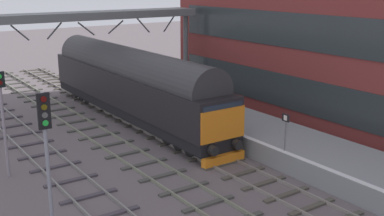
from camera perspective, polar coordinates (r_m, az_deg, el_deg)
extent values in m
plane|color=#5F5557|center=(24.82, 1.88, -5.79)|extent=(140.00, 140.00, 0.00)
cube|color=gray|center=(24.40, 0.52, -5.97)|extent=(0.07, 60.00, 0.15)
cube|color=gray|center=(25.20, 3.20, -5.30)|extent=(0.07, 60.00, 0.15)
cube|color=#47443B|center=(20.12, 14.06, -11.32)|extent=(2.50, 0.26, 0.09)
cube|color=#47443B|center=(20.95, 11.17, -10.03)|extent=(2.50, 0.26, 0.09)
cube|color=#47443B|center=(21.84, 8.52, -8.83)|extent=(2.50, 0.26, 0.09)
cube|color=#47443B|center=(22.79, 6.11, -7.71)|extent=(2.50, 0.26, 0.09)
cube|color=#47443B|center=(23.78, 3.90, -6.66)|extent=(2.50, 0.26, 0.09)
cube|color=#47443B|center=(24.80, 1.88, -5.69)|extent=(2.50, 0.26, 0.09)
cube|color=#47443B|center=(25.87, 0.03, -4.80)|extent=(2.50, 0.26, 0.09)
cube|color=#47443B|center=(26.96, -1.66, -3.97)|extent=(2.50, 0.26, 0.09)
cube|color=#47443B|center=(28.08, -3.22, -3.20)|extent=(2.50, 0.26, 0.09)
cube|color=#47443B|center=(29.22, -4.66, -2.50)|extent=(2.50, 0.26, 0.09)
cube|color=#47443B|center=(30.38, -5.99, -1.84)|extent=(2.50, 0.26, 0.09)
cube|color=#47443B|center=(31.57, -7.22, -1.23)|extent=(2.50, 0.26, 0.09)
cube|color=#47443B|center=(32.77, -8.35, -0.67)|extent=(2.50, 0.26, 0.09)
cube|color=#47443B|center=(33.98, -9.41, -0.14)|extent=(2.50, 0.26, 0.09)
cube|color=#47443B|center=(35.21, -10.39, 0.35)|extent=(2.50, 0.26, 0.09)
cube|color=#47443B|center=(36.45, -11.31, 0.80)|extent=(2.50, 0.26, 0.09)
cube|color=#47443B|center=(37.70, -12.17, 1.23)|extent=(2.50, 0.26, 0.09)
cube|color=#47443B|center=(38.96, -12.97, 1.63)|extent=(2.50, 0.26, 0.09)
cube|color=#47443B|center=(40.23, -13.72, 2.00)|extent=(2.50, 0.26, 0.09)
cube|color=#47443B|center=(41.51, -14.43, 2.35)|extent=(2.50, 0.26, 0.09)
cube|color=#47443B|center=(42.79, -15.09, 2.67)|extent=(2.50, 0.26, 0.09)
cube|color=#47443B|center=(44.08, -15.71, 2.98)|extent=(2.50, 0.26, 0.09)
cube|color=#47443B|center=(45.38, -16.30, 3.27)|extent=(2.50, 0.26, 0.09)
cube|color=#47443B|center=(46.68, -16.86, 3.55)|extent=(2.50, 0.26, 0.09)
cube|color=#47443B|center=(47.99, -17.39, 3.81)|extent=(2.50, 0.26, 0.09)
cube|color=#47443B|center=(49.31, -17.89, 4.05)|extent=(2.50, 0.26, 0.09)
cube|color=#47443B|center=(50.62, -18.36, 4.28)|extent=(2.50, 0.26, 0.09)
cube|color=gray|center=(22.81, -6.19, -7.60)|extent=(0.07, 60.00, 0.15)
cube|color=gray|center=(23.47, -3.10, -6.86)|extent=(0.07, 60.00, 0.15)
cube|color=#42413D|center=(19.78, 1.98, -11.31)|extent=(2.50, 0.26, 0.09)
cube|color=#42413D|center=(21.08, -0.93, -9.57)|extent=(2.50, 0.26, 0.09)
cube|color=#42413D|center=(22.44, -3.47, -8.01)|extent=(2.50, 0.26, 0.09)
cube|color=#42413D|center=(23.86, -5.69, -6.62)|extent=(2.50, 0.26, 0.09)
cube|color=#42413D|center=(25.32, -7.65, -5.38)|extent=(2.50, 0.26, 0.09)
cube|color=#42413D|center=(26.82, -9.39, -4.28)|extent=(2.50, 0.26, 0.09)
cube|color=#42413D|center=(28.35, -10.94, -3.29)|extent=(2.50, 0.26, 0.09)
cube|color=#42413D|center=(29.90, -12.33, -2.39)|extent=(2.50, 0.26, 0.09)
cube|color=#42413D|center=(31.47, -13.57, -1.59)|extent=(2.50, 0.26, 0.09)
cube|color=#42413D|center=(33.07, -14.70, -0.86)|extent=(2.50, 0.26, 0.09)
cube|color=#42413D|center=(34.68, -15.72, -0.20)|extent=(2.50, 0.26, 0.09)
cube|color=#42413D|center=(36.31, -16.65, 0.40)|extent=(2.50, 0.26, 0.09)
cube|color=#42413D|center=(37.95, -17.50, 0.95)|extent=(2.50, 0.26, 0.09)
cube|color=#42413D|center=(39.59, -18.28, 1.46)|extent=(2.50, 0.26, 0.09)
cube|color=#42413D|center=(41.25, -19.00, 1.92)|extent=(2.50, 0.26, 0.09)
cube|color=#42413D|center=(42.92, -19.66, 2.35)|extent=(2.50, 0.26, 0.09)
cube|color=#42413D|center=(44.59, -20.28, 2.74)|extent=(2.50, 0.26, 0.09)
cube|color=#42413D|center=(46.28, -20.85, 3.11)|extent=(2.50, 0.26, 0.09)
cube|color=#42413D|center=(47.96, -21.38, 3.45)|extent=(2.50, 0.26, 0.09)
cube|color=#42413D|center=(49.66, -21.87, 3.77)|extent=(2.50, 0.26, 0.09)
cube|color=gray|center=(21.46, -14.99, -9.56)|extent=(0.07, 60.00, 0.15)
cube|color=gray|center=(21.92, -11.44, -8.79)|extent=(0.07, 60.00, 0.15)
cube|color=#423B43|center=(19.19, -9.75, -12.42)|extent=(2.50, 0.26, 0.09)
cube|color=#423B43|center=(20.84, -12.14, -10.22)|extent=(2.50, 0.26, 0.09)
cube|color=#423B43|center=(22.56, -14.15, -8.35)|extent=(2.50, 0.26, 0.09)
cube|color=#423B43|center=(24.31, -15.85, -6.73)|extent=(2.50, 0.26, 0.09)
cube|color=#423B43|center=(26.10, -17.32, -5.32)|extent=(2.50, 0.26, 0.09)
cube|color=#423B43|center=(27.92, -18.59, -4.10)|extent=(2.50, 0.26, 0.09)
cube|color=#423B43|center=(29.77, -19.70, -3.02)|extent=(2.50, 0.26, 0.09)
cube|color=#423B43|center=(31.63, -20.67, -2.07)|extent=(2.50, 0.26, 0.09)
cube|color=#423B43|center=(33.51, -21.54, -1.23)|extent=(2.50, 0.26, 0.09)
cube|color=gray|center=(26.84, 8.08, -3.18)|extent=(4.00, 44.00, 1.00)
cube|color=white|center=(25.51, 5.06, -2.86)|extent=(0.30, 44.00, 0.01)
cube|color=#2E3637|center=(27.45, 18.10, 0.05)|extent=(0.06, 30.59, 2.12)
cube|color=#2E3637|center=(26.77, 18.75, 7.89)|extent=(0.06, 30.59, 2.12)
cube|color=black|center=(31.30, -7.20, 0.10)|extent=(2.56, 18.95, 0.60)
cube|color=black|center=(30.98, -7.28, 2.51)|extent=(2.70, 18.95, 2.10)
cylinder|color=#313132|center=(30.74, -7.36, 4.75)|extent=(2.56, 17.43, 2.57)
cube|color=orange|center=(23.26, 3.71, -2.00)|extent=(2.65, 0.08, 1.58)
cube|color=#232D3D|center=(23.07, 3.71, -0.26)|extent=(2.38, 0.04, 0.64)
cube|color=#232D3D|center=(31.56, -5.10, 3.36)|extent=(0.04, 13.27, 0.44)
cylinder|color=black|center=(23.01, 2.52, -5.06)|extent=(0.48, 0.35, 0.48)
cylinder|color=black|center=(23.90, 5.39, -4.34)|extent=(0.48, 0.35, 0.48)
cube|color=orange|center=(23.78, 3.73, -6.03)|extent=(2.43, 0.36, 0.47)
cylinder|color=black|center=(25.07, 1.12, -4.30)|extent=(1.64, 1.04, 1.04)
cylinder|color=black|center=(25.92, -0.31, -3.64)|extent=(1.64, 1.04, 1.04)
cylinder|color=black|center=(26.79, -1.64, -3.02)|extent=(1.64, 1.04, 1.04)
cylinder|color=black|center=(36.23, -11.27, 1.49)|extent=(1.64, 1.04, 1.04)
cylinder|color=black|center=(37.22, -11.96, 1.81)|extent=(1.64, 1.04, 1.04)
cylinder|color=black|center=(38.21, -12.61, 2.12)|extent=(1.64, 1.04, 1.04)
cylinder|color=gray|center=(17.65, -16.75, -6.38)|extent=(0.14, 0.14, 5.14)
cube|color=black|center=(17.00, -17.17, -0.36)|extent=(0.44, 0.10, 1.27)
cylinder|color=#500807|center=(16.84, -17.22, 1.02)|extent=(0.20, 0.06, 0.20)
cylinder|color=#53470A|center=(16.91, -17.15, 0.10)|extent=(0.20, 0.06, 0.20)
cylinder|color=#50504E|center=(16.98, -17.08, -0.81)|extent=(0.20, 0.06, 0.20)
cylinder|color=green|center=(17.06, -17.01, -1.72)|extent=(0.20, 0.06, 0.20)
cylinder|color=gray|center=(23.17, -21.43, -1.95)|extent=(0.14, 0.14, 4.93)
cylinder|color=#500807|center=(22.59, -21.83, 2.80)|extent=(0.20, 0.06, 0.20)
cylinder|color=slate|center=(22.87, 11.03, -2.86)|extent=(0.08, 0.08, 1.79)
cube|color=black|center=(22.64, 11.06, -1.14)|extent=(0.05, 0.44, 0.36)
cube|color=white|center=(22.62, 11.01, -1.16)|extent=(0.01, 0.20, 0.24)
cylinder|color=#30363D|center=(30.54, 0.67, 1.03)|extent=(0.13, 0.13, 0.84)
cylinder|color=#30363D|center=(30.67, 0.39, 1.09)|extent=(0.13, 0.13, 0.84)
cylinder|color=#495C50|center=(30.44, 0.54, 2.34)|extent=(0.41, 0.41, 0.56)
sphere|color=brown|center=(30.35, 0.54, 3.09)|extent=(0.22, 0.22, 0.22)
cylinder|color=#495C50|center=(30.30, 0.83, 2.28)|extent=(0.09, 0.09, 0.52)
cylinder|color=#495C50|center=(30.58, 0.24, 2.39)|extent=(0.09, 0.09, 0.52)
cylinder|color=slate|center=(36.89, -0.75, 6.16)|extent=(0.36, 0.36, 6.26)
cube|color=slate|center=(32.76, -12.53, 10.64)|extent=(16.24, 2.00, 0.50)
cylinder|color=slate|center=(31.45, -19.75, 8.40)|extent=(1.08, 0.10, 1.04)
cylinder|color=slate|center=(32.08, -16.02, 8.81)|extent=(1.06, 0.10, 1.06)
cylinder|color=slate|center=(32.83, -12.44, 9.16)|extent=(1.15, 0.10, 0.96)
cylinder|color=slate|center=(33.71, -9.03, 9.47)|extent=(1.20, 0.10, 0.90)
cylinder|color=slate|center=(34.69, -5.80, 9.73)|extent=(1.03, 0.10, 1.09)
cylinder|color=slate|center=(35.78, -2.75, 9.95)|extent=(0.97, 0.10, 1.14)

